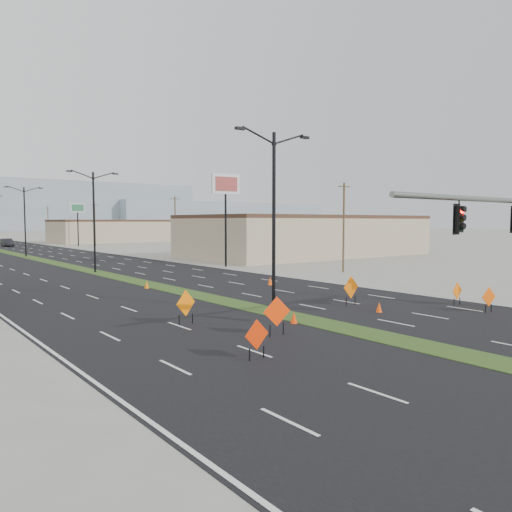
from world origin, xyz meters
TOP-DOWN VIEW (x-y plane):
  - ground at (0.00, 0.00)m, footprint 600.00×600.00m
  - building_se_near at (34.00, 45.00)m, footprint 36.00×18.00m
  - building_se_far at (38.00, 110.00)m, footprint 44.00×16.00m
  - mesa_east at (180.00, 290.00)m, footprint 160.00×50.00m
  - streetlight_0 at (0.00, 12.00)m, footprint 5.15×0.24m
  - streetlight_1 at (0.00, 40.00)m, footprint 5.15×0.24m
  - streetlight_2 at (0.00, 68.00)m, footprint 5.15×0.24m
  - utility_pole_0 at (20.00, 25.00)m, footprint 1.60×0.20m
  - utility_pole_1 at (20.00, 60.00)m, footprint 1.60×0.20m
  - utility_pole_2 at (20.00, 95.00)m, footprint 1.60×0.20m
  - utility_pole_3 at (20.00, 130.00)m, footprint 1.60×0.20m
  - car_mid at (4.10, 100.83)m, footprint 1.84×4.98m
  - construction_sign_0 at (-6.58, 5.08)m, footprint 1.14×0.11m
  - construction_sign_1 at (-3.52, 7.56)m, footprint 1.31×0.35m
  - construction_sign_2 at (-5.52, 12.18)m, footprint 1.26×0.43m
  - construction_sign_3 at (5.21, 10.92)m, footprint 1.37×0.13m
  - construction_sign_4 at (10.49, 7.06)m, footprint 1.08×0.11m
  - construction_sign_5 at (9.54, 4.60)m, footprint 1.08×0.23m
  - cone_0 at (-1.12, 9.07)m, footprint 0.45×0.45m
  - cone_1 at (4.75, 8.42)m, footprint 0.46×0.46m
  - cone_2 at (7.49, 21.42)m, footprint 0.45×0.45m
  - cone_3 at (-1.21, 25.69)m, footprint 0.47×0.47m
  - pole_sign_east_near at (14.00, 37.24)m, footprint 3.42×0.77m
  - pole_sign_east_far at (16.08, 93.99)m, footprint 2.84×1.29m

SIDE VIEW (x-z plane):
  - ground at x=0.00m, z-range 0.00..0.00m
  - cone_1 at x=4.75m, z-range 0.00..0.59m
  - cone_3 at x=-1.21m, z-range 0.00..0.60m
  - cone_0 at x=-1.12m, z-range 0.00..0.61m
  - cone_2 at x=7.49m, z-range 0.00..0.67m
  - car_mid at x=4.10m, z-range 0.00..1.63m
  - construction_sign_4 at x=10.49m, z-range 0.12..1.56m
  - construction_sign_5 at x=9.54m, z-range 0.12..1.57m
  - construction_sign_0 at x=-6.58m, z-range 0.13..1.64m
  - construction_sign_2 at x=-5.52m, z-range 0.16..1.89m
  - construction_sign_1 at x=-3.52m, z-range 0.16..1.94m
  - construction_sign_3 at x=5.21m, z-range 0.17..1.99m
  - building_se_far at x=38.00m, z-range 0.00..5.00m
  - building_se_near at x=34.00m, z-range 0.00..5.50m
  - utility_pole_0 at x=20.00m, z-range 0.17..9.17m
  - utility_pole_1 at x=20.00m, z-range 0.17..9.17m
  - utility_pole_2 at x=20.00m, z-range 0.17..9.17m
  - utility_pole_3 at x=20.00m, z-range 0.17..9.17m
  - streetlight_0 at x=0.00m, z-range 0.41..10.43m
  - streetlight_1 at x=0.00m, z-range 0.41..10.43m
  - streetlight_2 at x=0.00m, z-range 0.41..10.43m
  - pole_sign_east_far at x=16.08m, z-range 2.76..11.61m
  - pole_sign_east_near at x=14.00m, z-range 3.35..13.78m
  - mesa_east at x=180.00m, z-range 0.00..18.00m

